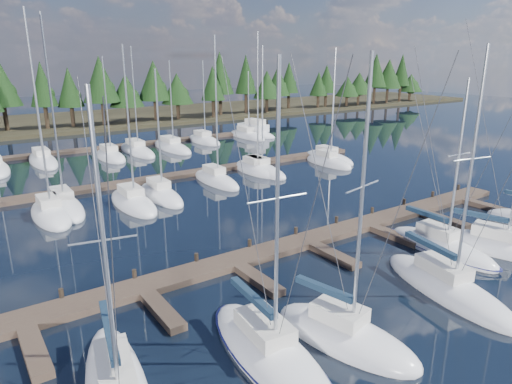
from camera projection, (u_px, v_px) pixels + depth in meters
ground at (220, 201)px, 41.70m from camera, size 260.00×260.00×0.00m
far_shore at (66, 122)px, 89.09m from camera, size 220.00×30.00×0.60m
main_dock at (311, 244)px, 31.63m from camera, size 44.00×6.13×0.90m
back_docks at (142, 160)px, 57.14m from camera, size 50.00×21.80×0.40m
front_sailboat_1 at (269, 352)px, 19.95m from camera, size 3.86×9.62×13.59m
front_sailboat_2 at (344, 335)px, 21.12m from camera, size 4.45×7.90×13.72m
front_sailboat_3 at (447, 288)px, 25.49m from camera, size 4.51×9.74×14.10m
front_sailboat_4 at (441, 247)px, 30.90m from camera, size 2.79×8.56×12.27m
front_sailboat_5 at (498, 247)px, 30.89m from camera, size 4.98×8.71×15.80m
back_sailboat_rows at (148, 167)px, 53.34m from camera, size 45.42×32.66×16.91m
motor_yacht_right at (253, 133)px, 75.38m from camera, size 5.07×9.63×4.59m
tree_line at (62, 87)px, 78.08m from camera, size 185.13×12.08×13.71m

